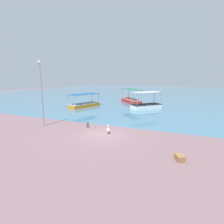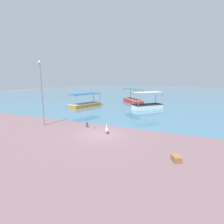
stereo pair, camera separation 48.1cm
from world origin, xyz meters
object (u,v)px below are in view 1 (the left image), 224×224
mooring_bollard (88,124)px  fishing_boat_far_left (131,100)px  pelican (108,130)px  fishing_boat_near_right (84,104)px  glass_bottle (96,128)px  fishing_boat_far_right (146,105)px  cargo_crate (180,158)px  lamp_post (41,91)px

mooring_bollard → fishing_boat_far_left: bearing=93.1°
pelican → fishing_boat_far_left: bearing=100.7°
fishing_boat_near_right → glass_bottle: (8.13, -11.17, -0.37)m
fishing_boat_near_right → mooring_bollard: (7.17, -11.06, -0.17)m
fishing_boat_far_right → fishing_boat_near_right: (-10.43, -2.24, -0.08)m
fishing_boat_far_left → cargo_crate: bearing=-66.7°
fishing_boat_far_left → mooring_bollard: bearing=-86.9°
fishing_boat_far_right → cargo_crate: (5.74, -17.57, -0.38)m
fishing_boat_far_right → mooring_bollard: bearing=-103.8°
lamp_post → cargo_crate: size_ratio=10.01×
fishing_boat_near_right → fishing_boat_far_left: bearing=52.4°
fishing_boat_far_left → glass_bottle: (1.99, -19.14, -0.46)m
fishing_boat_near_right → mooring_bollard: 13.18m
lamp_post → glass_bottle: bearing=11.9°
pelican → mooring_bollard: 2.99m
lamp_post → cargo_crate: lamp_post is taller
fishing_boat_far_right → fishing_boat_far_left: bearing=126.8°
fishing_boat_near_right → lamp_post: bearing=-78.3°
pelican → lamp_post: size_ratio=0.12×
glass_bottle → mooring_bollard: bearing=173.2°
fishing_boat_near_right → lamp_post: lamp_post is taller
mooring_bollard → fishing_boat_near_right: bearing=122.9°
fishing_boat_near_right → cargo_crate: bearing=-43.5°
pelican → lamp_post: lamp_post is taller
fishing_boat_near_right → lamp_post: size_ratio=0.93×
fishing_boat_far_left → glass_bottle: fishing_boat_far_left is taller
lamp_post → pelican: bearing=1.6°
lamp_post → glass_bottle: 6.74m
cargo_crate → fishing_boat_far_right: bearing=108.1°
fishing_boat_far_right → glass_bottle: fishing_boat_far_right is taller
glass_bottle → fishing_boat_near_right: bearing=126.0°
fishing_boat_far_left → cargo_crate: fishing_boat_far_left is taller
lamp_post → fishing_boat_far_left: bearing=80.0°
lamp_post → cargo_crate: bearing=-12.4°
glass_bottle → cargo_crate: bearing=-27.3°
fishing_boat_near_right → mooring_bollard: size_ratio=10.68×
fishing_boat_far_right → cargo_crate: 18.49m
pelican → cargo_crate: pelican is taller
lamp_post → mooring_bollard: lamp_post is taller
mooring_bollard → cargo_crate: size_ratio=0.87×
fishing_boat_near_right → mooring_bollard: bearing=-57.1°
pelican → fishing_boat_far_right: bearing=88.1°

